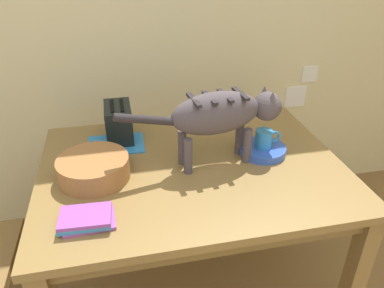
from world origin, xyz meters
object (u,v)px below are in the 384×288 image
Objects in this scene: cat at (223,114)px; toaster at (119,123)px; coffee_mug at (264,139)px; book_stack at (86,219)px; wicker_basket at (94,168)px; magazine at (116,144)px; dining_table at (192,181)px; saucer_bowl at (262,150)px.

cat reaches higher than toaster.
toaster is at bearing 156.33° from coffee_mug.
wicker_basket is (0.02, 0.27, 0.03)m from book_stack.
cat is 2.70× the size of magazine.
coffee_mug is (0.20, 0.02, -0.15)m from cat.
book_stack is at bearing -145.98° from dining_table.
coffee_mug reaches higher than saucer_bowl.
coffee_mug is at bearing 4.28° from dining_table.
saucer_bowl is (0.20, 0.02, -0.21)m from cat.
cat is (0.13, 0.00, 0.31)m from dining_table.
dining_table is 0.34m from cat.
saucer_bowl reaches higher than dining_table.
cat is at bearing 27.46° from book_stack.
toaster is at bearing -132.07° from cat.
wicker_basket is (-0.53, -0.02, -0.18)m from cat.
dining_table is 0.34m from saucer_bowl.
cat is 3.69× the size of book_stack.
dining_table is 6.14× the size of saucer_bowl.
cat reaches higher than magazine.
toaster is at bearing 76.57° from book_stack.
coffee_mug is 0.82m from book_stack.
coffee_mug is at bearing 3.13° from wicker_basket.
magazine is 1.37× the size of book_stack.
cat is 0.25m from coffee_mug.
dining_table is 0.45m from toaster.
magazine is at bearing 77.60° from book_stack.
magazine is (-0.64, 0.21, -0.01)m from saucer_bowl.
magazine is (-0.31, 0.24, 0.09)m from dining_table.
toaster reaches higher than saucer_bowl.
saucer_bowl is (0.33, 0.02, 0.10)m from dining_table.
dining_table is 1.83× the size of cat.
saucer_bowl is 0.73m from wicker_basket.
book_stack is at bearing -103.43° from toaster.
wicker_basket is at bearing -177.82° from dining_table.
dining_table is 6.74× the size of book_stack.
magazine is at bearing 70.01° from wicker_basket.
book_stack is 0.28m from wicker_basket.
cat is 0.56m from wicker_basket.
saucer_bowl is at bearing -180.00° from coffee_mug.
magazine is (-0.64, 0.21, -0.07)m from coffee_mug.
coffee_mug is 0.68m from toaster.
saucer_bowl is at bearing 3.15° from wicker_basket.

